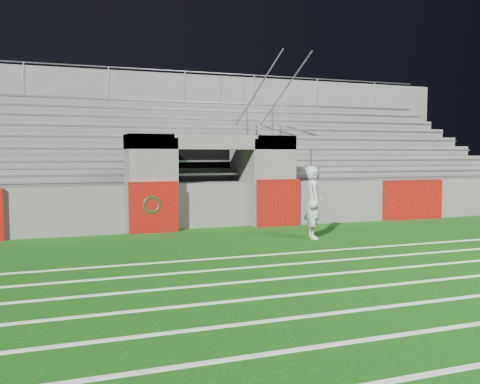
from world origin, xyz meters
name	(u,v)px	position (x,y,z in m)	size (l,w,h in m)	color
ground	(260,246)	(0.00, 0.00, 0.00)	(90.00, 90.00, 0.00)	#11440B
field_markings	(403,305)	(0.00, -5.00, 0.01)	(28.00, 8.09, 0.01)	white
stadium_structure	(174,170)	(0.00, 7.97, 1.49)	(26.00, 8.48, 5.42)	#565451
goalkeeper_with_ball	(313,202)	(1.66, 0.59, 0.89)	(0.59, 0.75, 1.77)	#B2B9BC
hose_coil	(152,205)	(-1.85, 2.93, 0.74)	(0.58, 0.15, 0.58)	#0D431A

